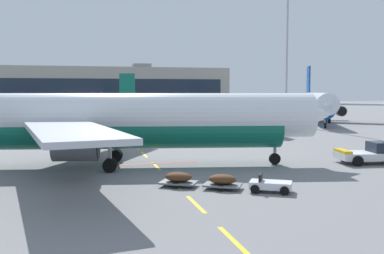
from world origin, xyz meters
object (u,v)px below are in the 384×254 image
Objects in this scene: airliner_foreground at (130,120)px; pushback_tug at (374,153)px; apron_light_mast_far at (287,34)px; airliner_far_center at (316,104)px; catering_truck at (260,125)px; airliner_mid_left at (82,103)px; baggage_train at (223,181)px.

airliner_foreground is 5.44× the size of pushback_tug.
apron_light_mast_far is (34.78, 42.13, 13.34)m from airliner_foreground.
airliner_far_center is 1.17× the size of apron_light_mast_far.
catering_truck is at bearing 45.51° from airliner_foreground.
airliner_foreground is at bearing -129.54° from apron_light_mast_far.
pushback_tug is at bearing -106.62° from apron_light_mast_far.
airliner_mid_left is (-24.35, 78.93, 2.52)m from pushback_tug.
baggage_train is 0.29× the size of apron_light_mast_far.
airliner_foreground is at bearing -134.17° from airliner_far_center.
catering_truck is (23.87, -54.22, -1.78)m from airliner_mid_left.
airliner_far_center reaches higher than pushback_tug.
apron_light_mast_far is (-6.66, -0.54, 13.42)m from airliner_far_center.
catering_truck is at bearing -123.82° from apron_light_mast_far.
airliner_mid_left is at bearing 138.99° from apron_light_mast_far.
airliner_mid_left is at bearing 92.48° from airliner_foreground.
airliner_far_center reaches higher than catering_truck.
airliner_foreground is 12.13m from baggage_train.
airliner_far_center is (41.44, 42.67, -0.08)m from airliner_foreground.
catering_truck is (-0.47, 24.71, 0.74)m from pushback_tug.
pushback_tug is 24.73m from catering_truck.
baggage_train is (-16.25, -6.85, -0.38)m from pushback_tug.
catering_truck is 0.24× the size of apron_light_mast_far.
apron_light_mast_far is at bearing 56.18° from catering_truck.
airliner_far_center reaches higher than baggage_train.
pushback_tug is (21.09, -3.72, -3.05)m from airliner_foreground.
airliner_foreground reaches higher than airliner_mid_left.
airliner_mid_left is 86.22m from baggage_train.
pushback_tug is at bearing -72.86° from airliner_mid_left.
apron_light_mast_far is (38.04, -33.08, 13.87)m from airliner_mid_left.
catering_truck is (20.62, 20.99, -2.30)m from airliner_foreground.
airliner_far_center is 30.14m from catering_truck.
airliner_far_center is at bearing 4.63° from apron_light_mast_far.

